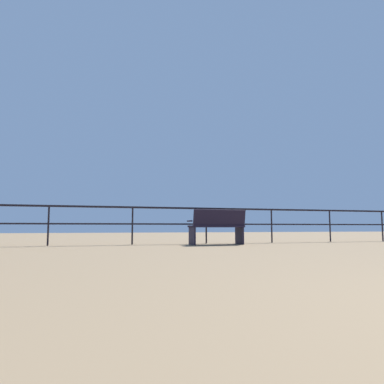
{
  "coord_description": "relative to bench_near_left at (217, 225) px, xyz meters",
  "views": [
    {
      "loc": [
        -3.22,
        0.35,
        0.45
      ],
      "look_at": [
        -0.57,
        9.1,
        1.37
      ],
      "focal_mm": 32.64,
      "sensor_mm": 36.0,
      "label": 1
    }
  ],
  "objects": [
    {
      "name": "pier_railing",
      "position": [
        -0.05,
        0.75,
        0.24
      ],
      "size": [
        24.67,
        0.05,
        1.0
      ],
      "color": "black",
      "rests_on": "ground_plane"
    },
    {
      "name": "bench_near_left",
      "position": [
        0.0,
        0.0,
        0.0
      ],
      "size": [
        1.43,
        0.72,
        0.9
      ],
      "color": "black",
      "rests_on": "ground_plane"
    }
  ]
}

